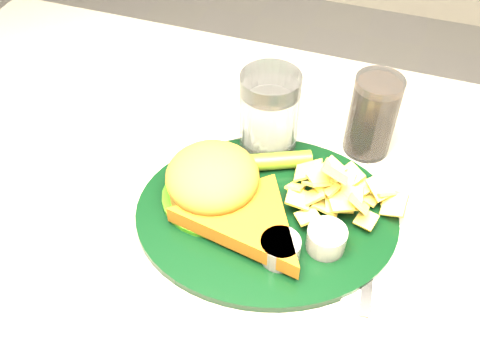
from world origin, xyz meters
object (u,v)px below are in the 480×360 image
object	(u,v)px
table	(228,345)
dinner_plate	(267,197)
fork_napkin	(370,258)
water_glass	(269,115)
cola_glass	(373,116)

from	to	relation	value
table	dinner_plate	distance (m)	0.42
dinner_plate	fork_napkin	distance (m)	0.14
water_glass	fork_napkin	xyz separation A→B (m)	(0.17, -0.15, -0.06)
dinner_plate	cola_glass	world-z (taller)	cola_glass
water_glass	fork_napkin	distance (m)	0.24
water_glass	table	bearing A→B (deg)	-98.26
cola_glass	fork_napkin	size ratio (longest dim) A/B	0.69
water_glass	cola_glass	bearing A→B (deg)	20.71
table	cola_glass	bearing A→B (deg)	50.20
water_glass	fork_napkin	world-z (taller)	water_glass
water_glass	fork_napkin	size ratio (longest dim) A/B	0.73
table	fork_napkin	bearing A→B (deg)	-3.98
dinner_plate	water_glass	world-z (taller)	water_glass
dinner_plate	cola_glass	xyz separation A→B (m)	(0.10, 0.17, 0.02)
fork_napkin	dinner_plate	bearing A→B (deg)	163.10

